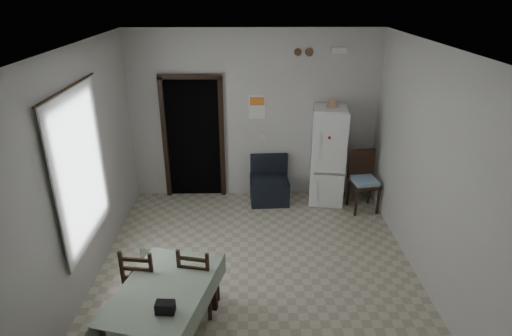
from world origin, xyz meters
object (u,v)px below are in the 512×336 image
Objects in this scene: fridge at (327,156)px; dining_chair_far_left at (144,278)px; dining_chair_far_right at (199,277)px; dining_table at (166,314)px; corner_chair at (364,182)px; navy_seat at (269,181)px.

fridge is 1.87× the size of dining_chair_far_left.
dining_table is at bearing 69.86° from dining_chair_far_right.
fridge is 3.90m from dining_table.
dining_chair_far_left is at bearing -150.80° from corner_chair.
corner_chair is 0.78× the size of dining_table.
dining_chair_far_right reaches higher than navy_seat.
dining_chair_far_left reaches higher than dining_table.
dining_chair_far_left is (-1.55, -2.71, 0.06)m from navy_seat.
dining_table is (-2.79, -2.84, -0.17)m from corner_chair.
corner_chair is 1.12× the size of dining_chair_far_left.
dining_table is at bearing -116.87° from fridge.
corner_chair is at bearing -124.35° from dining_chair_far_right.
corner_chair reaches higher than navy_seat.
dining_chair_far_left reaches higher than dining_chair_far_right.
corner_chair is 3.43m from dining_chair_far_right.
corner_chair is (1.56, -0.34, 0.11)m from navy_seat.
fridge is 1.29× the size of dining_table.
navy_seat is 0.87× the size of dining_chair_far_left.
dining_chair_far_right is at bearing -117.31° from fridge.
fridge is 1.07m from navy_seat.
corner_chair reaches higher than dining_table.
fridge is at bearing -113.10° from dining_chair_far_right.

